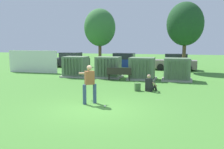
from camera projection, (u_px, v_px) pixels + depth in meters
ground_plane at (96, 109)px, 10.31m from camera, size 96.00×96.00×0.00m
fence_panel at (33, 62)px, 22.66m from camera, size 4.80×0.12×2.00m
transformer_west at (76, 67)px, 19.91m from camera, size 2.10×1.70×1.62m
transformer_mid_west at (108, 68)px, 19.39m from camera, size 2.10×1.70×1.62m
transformer_mid_east at (142, 69)px, 18.51m from camera, size 2.10×1.70×1.62m
transformer_east at (177, 70)px, 17.89m from camera, size 2.10×1.70×1.62m
park_bench at (119, 73)px, 18.06m from camera, size 1.82×0.53×0.92m
batter at (89, 82)px, 11.18m from camera, size 1.23×1.40×1.74m
sports_ball at (105, 106)px, 10.63m from camera, size 0.09×0.09×0.09m
seated_spectator at (150, 85)px, 14.07m from camera, size 0.68×0.78×0.96m
backpack at (137, 87)px, 14.19m from camera, size 0.38×0.35×0.44m
tree_left at (100, 28)px, 25.74m from camera, size 3.22×3.22×6.15m
tree_center_left at (185, 24)px, 22.83m from camera, size 3.34×3.34×6.38m
parked_car_leftmost at (70, 60)px, 27.61m from camera, size 4.27×2.05×1.62m
parked_car_left_of_center at (123, 61)px, 26.30m from camera, size 4.21×1.94×1.62m
parked_car_right_of_center at (175, 62)px, 24.77m from camera, size 4.25×2.02×1.62m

